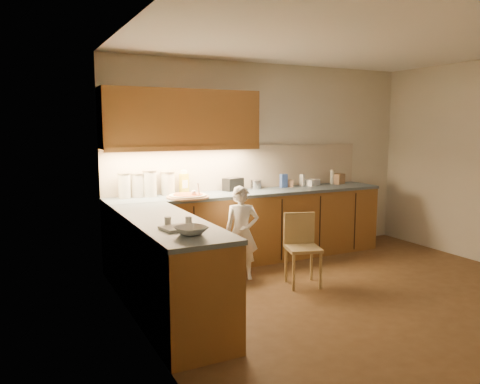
{
  "coord_description": "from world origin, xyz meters",
  "views": [
    {
      "loc": [
        -3.21,
        -3.61,
        1.76
      ],
      "look_at": [
        -0.8,
        1.2,
        1.0
      ],
      "focal_mm": 35.0,
      "sensor_mm": 36.0,
      "label": 1
    }
  ],
  "objects_px": {
    "child": "(242,233)",
    "pizza_on_board": "(188,196)",
    "toaster": "(233,184)",
    "oil_jug": "(184,183)",
    "wooden_chair": "(302,243)"
  },
  "relations": [
    {
      "from": "child",
      "to": "pizza_on_board",
      "type": "bearing_deg",
      "value": 161.21
    },
    {
      "from": "toaster",
      "to": "pizza_on_board",
      "type": "bearing_deg",
      "value": -172.97
    },
    {
      "from": "child",
      "to": "oil_jug",
      "type": "distance_m",
      "value": 1.03
    },
    {
      "from": "oil_jug",
      "to": "toaster",
      "type": "bearing_deg",
      "value": -0.7
    },
    {
      "from": "pizza_on_board",
      "to": "wooden_chair",
      "type": "bearing_deg",
      "value": -41.85
    },
    {
      "from": "child",
      "to": "toaster",
      "type": "bearing_deg",
      "value": 94.65
    },
    {
      "from": "wooden_chair",
      "to": "toaster",
      "type": "bearing_deg",
      "value": 118.05
    },
    {
      "from": "wooden_chair",
      "to": "oil_jug",
      "type": "distance_m",
      "value": 1.67
    },
    {
      "from": "oil_jug",
      "to": "toaster",
      "type": "height_order",
      "value": "oil_jug"
    },
    {
      "from": "pizza_on_board",
      "to": "child",
      "type": "bearing_deg",
      "value": -42.48
    },
    {
      "from": "pizza_on_board",
      "to": "toaster",
      "type": "relative_size",
      "value": 1.72
    },
    {
      "from": "oil_jug",
      "to": "wooden_chair",
      "type": "bearing_deg",
      "value": -53.52
    },
    {
      "from": "wooden_chair",
      "to": "toaster",
      "type": "height_order",
      "value": "toaster"
    },
    {
      "from": "wooden_chair",
      "to": "toaster",
      "type": "distance_m",
      "value": 1.38
    },
    {
      "from": "pizza_on_board",
      "to": "child",
      "type": "xyz_separation_m",
      "value": [
        0.48,
        -0.44,
        -0.4
      ]
    }
  ]
}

